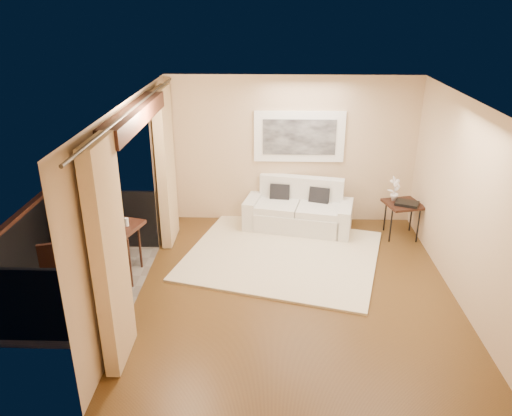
{
  "coord_description": "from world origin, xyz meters",
  "views": [
    {
      "loc": [
        -0.39,
        -6.26,
        3.91
      ],
      "look_at": [
        -0.59,
        0.51,
        1.05
      ],
      "focal_mm": 35.0,
      "sensor_mm": 36.0,
      "label": 1
    }
  ],
  "objects_px": {
    "ice_bucket": "(103,216)",
    "side_table": "(403,206)",
    "orchid": "(395,189)",
    "bistro_table": "(113,231)",
    "balcony_chair_far": "(81,222)",
    "sofa": "(299,212)",
    "balcony_chair_near": "(59,277)"
  },
  "relations": [
    {
      "from": "sofa",
      "to": "side_table",
      "type": "relative_size",
      "value": 2.85
    },
    {
      "from": "balcony_chair_near",
      "to": "sofa",
      "type": "bearing_deg",
      "value": 24.62
    },
    {
      "from": "side_table",
      "to": "balcony_chair_near",
      "type": "height_order",
      "value": "balcony_chair_near"
    },
    {
      "from": "bistro_table",
      "to": "balcony_chair_far",
      "type": "relative_size",
      "value": 0.83
    },
    {
      "from": "sofa",
      "to": "balcony_chair_near",
      "type": "xyz_separation_m",
      "value": [
        -3.22,
        -2.88,
        0.29
      ]
    },
    {
      "from": "sofa",
      "to": "ice_bucket",
      "type": "bearing_deg",
      "value": -138.21
    },
    {
      "from": "ice_bucket",
      "to": "balcony_chair_near",
      "type": "bearing_deg",
      "value": -101.42
    },
    {
      "from": "bistro_table",
      "to": "balcony_chair_far",
      "type": "xyz_separation_m",
      "value": [
        -0.71,
        0.62,
        -0.14
      ]
    },
    {
      "from": "orchid",
      "to": "ice_bucket",
      "type": "xyz_separation_m",
      "value": [
        -4.62,
        -1.53,
        0.09
      ]
    },
    {
      "from": "side_table",
      "to": "bistro_table",
      "type": "bearing_deg",
      "value": -161.62
    },
    {
      "from": "balcony_chair_far",
      "to": "ice_bucket",
      "type": "bearing_deg",
      "value": 139.61
    },
    {
      "from": "orchid",
      "to": "ice_bucket",
      "type": "height_order",
      "value": "orchid"
    },
    {
      "from": "sofa",
      "to": "bistro_table",
      "type": "relative_size",
      "value": 2.28
    },
    {
      "from": "orchid",
      "to": "bistro_table",
      "type": "bearing_deg",
      "value": -159.82
    },
    {
      "from": "bistro_table",
      "to": "balcony_chair_far",
      "type": "height_order",
      "value": "balcony_chair_far"
    },
    {
      "from": "balcony_chair_near",
      "to": "bistro_table",
      "type": "bearing_deg",
      "value": 52.35
    },
    {
      "from": "orchid",
      "to": "ice_bucket",
      "type": "relative_size",
      "value": 2.18
    },
    {
      "from": "sofa",
      "to": "ice_bucket",
      "type": "height_order",
      "value": "ice_bucket"
    },
    {
      "from": "balcony_chair_far",
      "to": "ice_bucket",
      "type": "xyz_separation_m",
      "value": [
        0.55,
        -0.51,
        0.32
      ]
    },
    {
      "from": "orchid",
      "to": "balcony_chair_far",
      "type": "distance_m",
      "value": 5.27
    },
    {
      "from": "balcony_chair_near",
      "to": "orchid",
      "type": "bearing_deg",
      "value": 11.85
    },
    {
      "from": "sofa",
      "to": "balcony_chair_near",
      "type": "bearing_deg",
      "value": -126.16
    },
    {
      "from": "side_table",
      "to": "orchid",
      "type": "height_order",
      "value": "orchid"
    },
    {
      "from": "sofa",
      "to": "side_table",
      "type": "xyz_separation_m",
      "value": [
        1.79,
        -0.29,
        0.25
      ]
    },
    {
      "from": "side_table",
      "to": "balcony_chair_far",
      "type": "distance_m",
      "value": 5.39
    },
    {
      "from": "orchid",
      "to": "balcony_chair_far",
      "type": "xyz_separation_m",
      "value": [
        -5.17,
        -1.02,
        -0.23
      ]
    },
    {
      "from": "sofa",
      "to": "bistro_table",
      "type": "distance_m",
      "value": 3.39
    },
    {
      "from": "bistro_table",
      "to": "balcony_chair_far",
      "type": "distance_m",
      "value": 0.95
    },
    {
      "from": "sofa",
      "to": "side_table",
      "type": "bearing_deg",
      "value": 2.83
    },
    {
      "from": "side_table",
      "to": "balcony_chair_near",
      "type": "distance_m",
      "value": 5.64
    },
    {
      "from": "ice_bucket",
      "to": "side_table",
      "type": "bearing_deg",
      "value": 16.56
    },
    {
      "from": "orchid",
      "to": "ice_bucket",
      "type": "distance_m",
      "value": 4.87
    }
  ]
}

